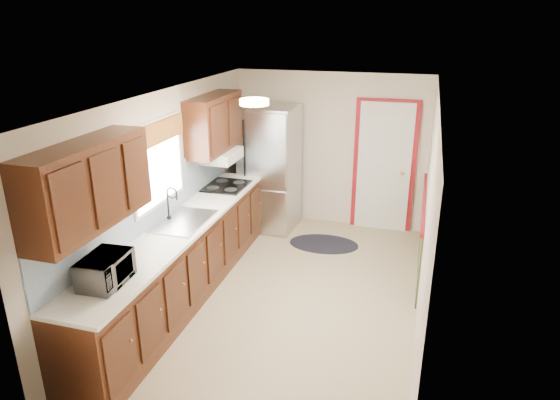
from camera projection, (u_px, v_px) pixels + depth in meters
The scene contains 8 objects.
room_shell at pixel (287, 205), 5.56m from camera, with size 3.20×5.20×2.52m.
kitchen_run at pixel (178, 234), 5.76m from camera, with size 0.63×4.00×2.20m.
back_wall_trim at pixel (392, 180), 7.39m from camera, with size 1.12×2.30×2.08m.
ceiling_fixture at pixel (254, 102), 5.05m from camera, with size 0.30×0.30×0.06m, color #FFD88C.
microwave at pixel (105, 267), 4.39m from camera, with size 0.49×0.27×0.33m, color white.
refrigerator at pixel (270, 168), 7.71m from camera, with size 0.84×0.82×1.93m.
rug at pixel (324, 244), 7.38m from camera, with size 1.02×0.66×0.01m, color black.
cooktop at pixel (226, 186), 6.95m from camera, with size 0.54×0.65×0.02m, color black.
Camera 1 is at (1.38, -5.00, 3.19)m, focal length 32.00 mm.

